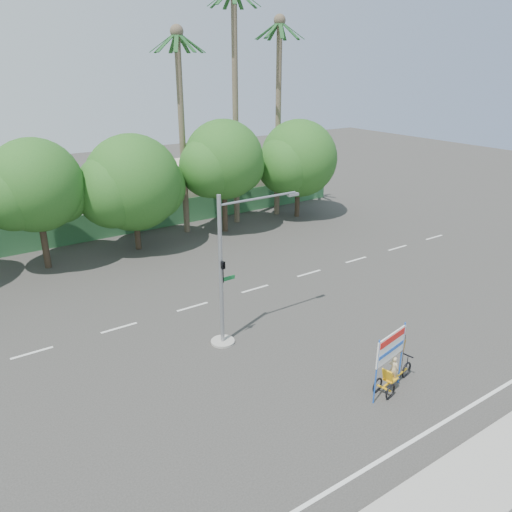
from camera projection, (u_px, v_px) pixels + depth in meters
ground at (321, 366)px, 21.26m from camera, size 120.00×120.00×0.00m
sidewalk_near at (481, 478)px, 15.46m from camera, size 50.00×2.40×0.12m
fence at (133, 220)px, 37.48m from camera, size 38.00×0.08×2.00m
building_right at (198, 185)px, 44.84m from camera, size 14.00×8.00×3.60m
tree_left at (35, 189)px, 29.63m from camera, size 6.66×5.60×8.07m
tree_center at (132, 186)px, 32.97m from camera, size 7.62×6.40×7.85m
tree_right at (223, 163)px, 36.36m from camera, size 6.90×5.80×8.36m
tree_far_right at (298, 161)px, 40.23m from camera, size 7.38×6.20×7.94m
palm_tall at (235, 86)px, 36.69m from camera, size 3.73×3.79×17.45m
palm_mid at (278, 99)px, 39.16m from camera, size 3.73×3.79×15.45m
palm_short at (181, 111)px, 34.92m from camera, size 3.73×3.79×14.45m
traffic_signal at (227, 283)px, 22.13m from camera, size 4.72×1.10×7.00m
trike_billboard at (392, 365)px, 19.33m from camera, size 2.80×0.94×2.79m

